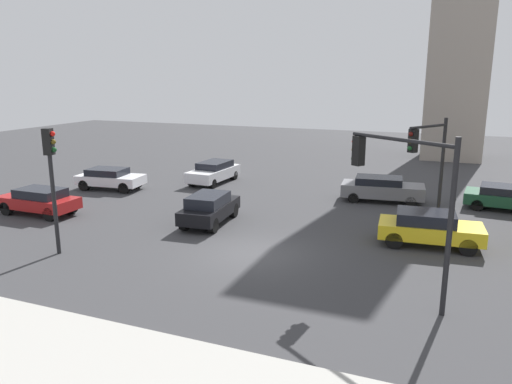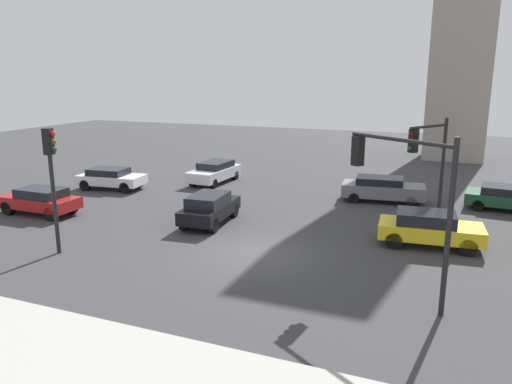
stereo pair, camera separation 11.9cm
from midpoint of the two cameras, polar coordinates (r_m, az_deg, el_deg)
The scene contains 12 objects.
ground_plane at distance 19.68m, azimuth -0.29°, elevation -7.10°, with size 92.29×92.29×0.00m, color #38383A.
sidewalk_corner at distance 12.60m, azimuth -17.41°, elevation -20.04°, with size 33.23×4.44×0.15m, color #A8A59E.
traffic_light_0 at distance 20.30m, azimuth -22.55°, elevation 2.66°, with size 0.49×0.39×4.96m.
traffic_light_1 at distance 15.73m, azimuth 16.65°, elevation 1.38°, with size 3.39×2.36×5.27m.
traffic_light_2 at distance 23.10m, azimuth 19.55°, elevation 4.22°, with size 1.52×2.37×5.04m.
car_0 at distance 23.36m, azimuth -5.28°, elevation -1.85°, with size 2.00×4.07×1.46m.
car_1 at distance 31.66m, azimuth -16.43°, elevation 1.59°, with size 4.21×2.29×1.31m.
car_2 at distance 28.31m, azimuth 14.62°, elevation 0.40°, with size 4.65×2.31×1.38m.
car_3 at distance 27.15m, azimuth -23.74°, elevation -0.87°, with size 4.17×1.69×1.36m.
car_4 at distance 21.47m, azimuth 19.64°, elevation -3.97°, with size 4.26×2.17×1.44m.
car_5 at distance 28.82m, azimuth 27.55°, elevation -0.59°, with size 4.52×2.37×1.27m.
car_6 at distance 32.34m, azimuth -4.72°, elevation 2.38°, with size 2.02×4.40×1.40m.
Camera 2 is at (7.10, -17.01, 6.89)m, focal length 34.38 mm.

